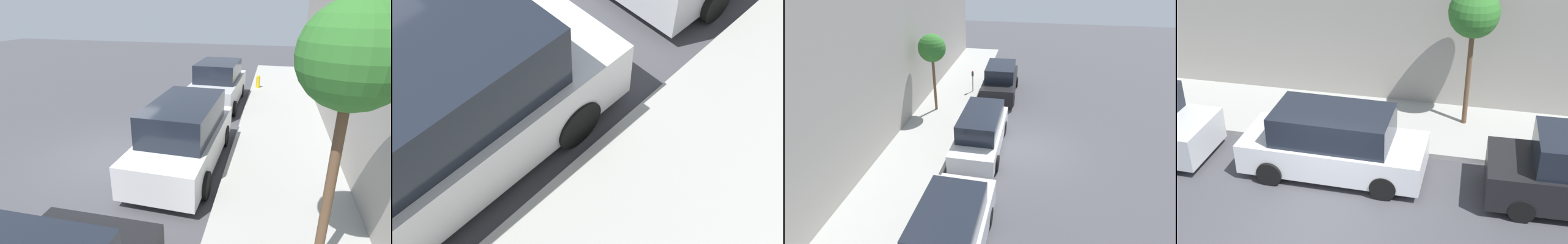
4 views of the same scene
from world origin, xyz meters
TOP-DOWN VIEW (x-y plane):
  - parked_minivan_second at (2.30, 0.24)m, footprint 2.02×4.93m

SIDE VIEW (x-z plane):
  - parked_minivan_second at x=2.30m, z-range -0.03..1.87m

